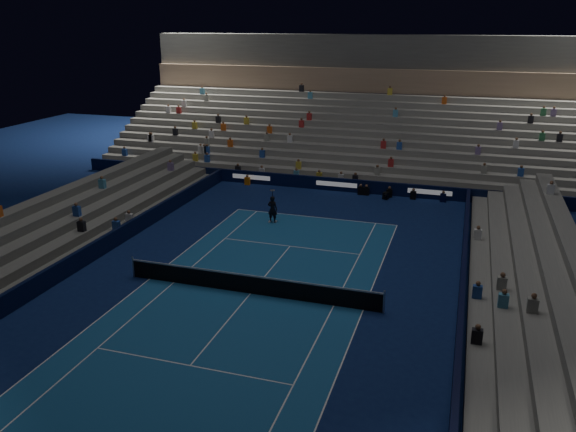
# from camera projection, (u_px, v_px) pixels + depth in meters

# --- Properties ---
(ground) EXTENTS (90.00, 90.00, 0.00)m
(ground) POSITION_uv_depth(u_px,v_px,m) (251.00, 294.00, 27.65)
(ground) COLOR #0C1A49
(ground) RESTS_ON ground
(court_surface) EXTENTS (10.97, 23.77, 0.01)m
(court_surface) POSITION_uv_depth(u_px,v_px,m) (251.00, 294.00, 27.65)
(court_surface) COLOR #184E86
(court_surface) RESTS_ON ground
(sponsor_barrier_far) EXTENTS (44.00, 0.25, 1.00)m
(sponsor_barrier_far) POSITION_uv_depth(u_px,v_px,m) (337.00, 184.00, 44.18)
(sponsor_barrier_far) COLOR black
(sponsor_barrier_far) RESTS_ON ground
(sponsor_barrier_east) EXTENTS (0.25, 37.00, 1.00)m
(sponsor_barrier_east) POSITION_uv_depth(u_px,v_px,m) (461.00, 314.00, 24.73)
(sponsor_barrier_east) COLOR black
(sponsor_barrier_east) RESTS_ON ground
(sponsor_barrier_west) EXTENTS (0.25, 37.00, 1.00)m
(sponsor_barrier_west) POSITION_uv_depth(u_px,v_px,m) (78.00, 260.00, 30.25)
(sponsor_barrier_west) COLOR black
(sponsor_barrier_west) RESTS_ON ground
(grandstand_main) EXTENTS (44.00, 15.20, 11.20)m
(grandstand_main) POSITION_uv_depth(u_px,v_px,m) (361.00, 127.00, 51.73)
(grandstand_main) COLOR slate
(grandstand_main) RESTS_ON ground
(grandstand_east) EXTENTS (5.00, 37.00, 2.50)m
(grandstand_east) POSITION_uv_depth(u_px,v_px,m) (549.00, 317.00, 23.60)
(grandstand_east) COLOR slate
(grandstand_east) RESTS_ON ground
(grandstand_west) EXTENTS (5.00, 37.00, 2.50)m
(grandstand_west) POSITION_uv_depth(u_px,v_px,m) (23.00, 245.00, 31.11)
(grandstand_west) COLOR #62635E
(grandstand_west) RESTS_ON ground
(tennis_net) EXTENTS (12.90, 0.10, 1.10)m
(tennis_net) POSITION_uv_depth(u_px,v_px,m) (250.00, 284.00, 27.49)
(tennis_net) COLOR #B2B2B7
(tennis_net) RESTS_ON ground
(tennis_player) EXTENTS (0.68, 0.47, 1.79)m
(tennis_player) POSITION_uv_depth(u_px,v_px,m) (273.00, 209.00, 37.12)
(tennis_player) COLOR black
(tennis_player) RESTS_ON ground
(broadcast_camera) EXTENTS (0.49, 0.88, 0.51)m
(broadcast_camera) POSITION_uv_depth(u_px,v_px,m) (386.00, 196.00, 42.18)
(broadcast_camera) COLOR black
(broadcast_camera) RESTS_ON ground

